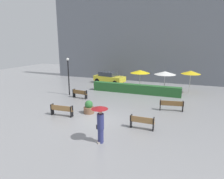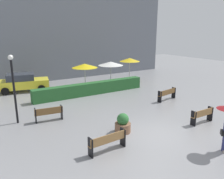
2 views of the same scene
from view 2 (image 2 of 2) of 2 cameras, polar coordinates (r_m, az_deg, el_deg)
ground_plane at (r=11.99m, az=10.61°, el=-11.04°), size 60.00×60.00×0.00m
bench_near_left at (r=10.03m, az=-1.06°, el=-12.89°), size 1.83×0.45×0.85m
bench_far_right at (r=17.59m, az=13.86°, el=-1.00°), size 1.91×0.61×0.86m
bench_far_left at (r=13.70m, az=-15.74°, el=-5.74°), size 1.63×0.56×0.84m
bench_near_right at (r=13.89m, az=22.00°, el=-5.96°), size 1.58×0.35×0.85m
planter_pot at (r=11.84m, az=2.75°, el=-8.77°), size 0.83×0.83×1.03m
lamp_post at (r=13.52m, az=-23.75°, el=1.68°), size 0.28×0.28×3.91m
patio_umbrella_yellow at (r=19.86m, az=-6.95°, el=6.00°), size 2.24×2.24×2.37m
patio_umbrella_white at (r=21.28m, az=-0.33°, el=6.61°), size 2.34×2.34×2.35m
patio_umbrella_yellow_far at (r=23.22m, az=4.51°, el=7.53°), size 2.06×2.06×2.47m
hedge_strip at (r=18.75m, az=-5.22°, el=0.24°), size 9.67×0.70×1.00m
building_facade at (r=25.02m, az=-15.05°, el=16.11°), size 28.00×1.20×11.98m
parked_car at (r=21.06m, az=-21.70°, el=1.74°), size 4.48×2.67×1.57m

